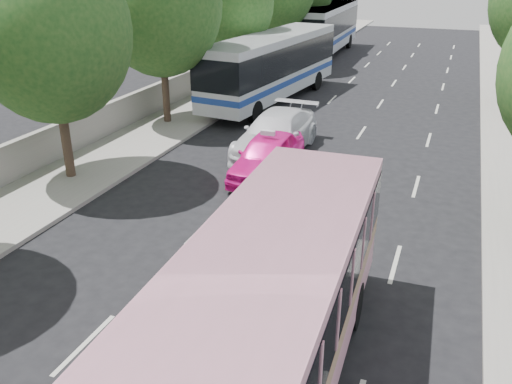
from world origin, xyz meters
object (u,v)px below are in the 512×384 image
at_px(pink_taxi, 268,156).
at_px(white_pickup, 276,134).
at_px(tour_coach_front, 272,62).
at_px(pink_bus, 260,321).
at_px(tour_coach_rear, 326,25).

height_order(pink_taxi, white_pickup, white_pickup).
relative_size(white_pickup, tour_coach_front, 0.46).
xyz_separation_m(pink_taxi, white_pickup, (-0.56, 2.69, 0.04)).
distance_m(pink_bus, white_pickup, 14.94).
distance_m(pink_bus, tour_coach_rear, 40.99).
bearing_deg(pink_bus, pink_taxi, 107.03).
bearing_deg(pink_taxi, tour_coach_front, 107.44).
relative_size(pink_bus, tour_coach_front, 0.84).
bearing_deg(pink_bus, tour_coach_rear, 100.58).
xyz_separation_m(pink_bus, pink_taxi, (-3.93, 11.51, -1.32)).
height_order(pink_bus, white_pickup, pink_bus).
height_order(tour_coach_front, tour_coach_rear, tour_coach_rear).
height_order(white_pickup, tour_coach_front, tour_coach_front).
bearing_deg(tour_coach_front, pink_taxi, -64.87).
xyz_separation_m(pink_taxi, tour_coach_rear, (-4.86, 28.53, 1.63)).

